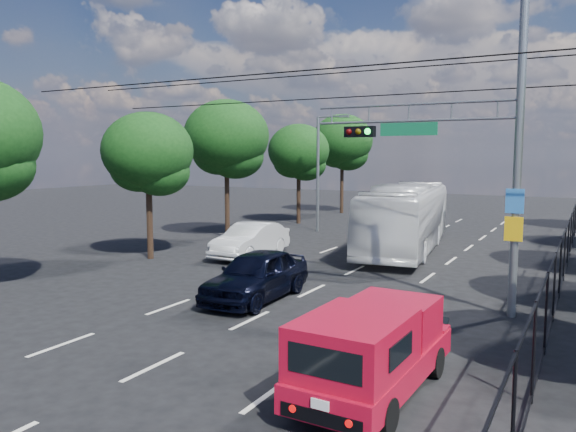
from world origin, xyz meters
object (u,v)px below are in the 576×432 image
Objects in this scene: signal_mast at (474,136)px; white_bus at (406,217)px; white_van at (250,240)px; red_pickup at (374,348)px; navy_hatchback at (256,275)px.

white_bus is at bearing 116.90° from signal_mast.
white_bus is (-4.89, 9.64, -3.59)m from signal_mast.
red_pickup is at bearing -49.53° from white_van.
signal_mast is 12.47m from white_van.
red_pickup is at bearing -43.16° from navy_hatchback.
navy_hatchback is at bearing -105.05° from white_bus.
red_pickup is 15.50m from white_van.
signal_mast reaches higher than red_pickup.
red_pickup is 1.04× the size of white_van.
white_bus is at bearing 104.84° from red_pickup.
signal_mast is 1.93× the size of red_pickup.
navy_hatchback is (-5.91, 5.17, -0.15)m from red_pickup.
white_van is (-10.71, 4.57, -4.46)m from signal_mast.
signal_mast is at bearing 86.23° from red_pickup.
white_van is at bearing -146.63° from white_bus.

